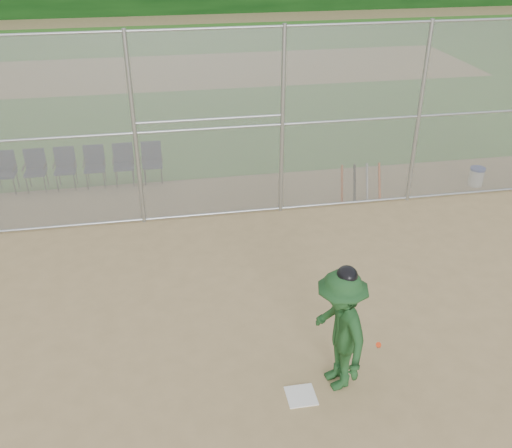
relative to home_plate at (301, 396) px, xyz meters
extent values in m
plane|color=tan|center=(-0.10, 0.50, -0.01)|extent=(100.00, 100.00, 0.00)
plane|color=#316F21|center=(-0.10, 18.50, 0.00)|extent=(100.00, 100.00, 0.00)
plane|color=tan|center=(-0.10, 18.50, 0.00)|extent=(24.00, 24.00, 0.00)
cube|color=gray|center=(-0.10, 5.50, 1.99)|extent=(16.00, 0.02, 4.00)
cylinder|color=#9EA3A8|center=(-0.10, 5.50, 3.94)|extent=(16.00, 0.05, 0.05)
cube|color=white|center=(0.00, 0.00, 0.00)|extent=(0.40, 0.40, 0.02)
imported|color=#1D4821|center=(0.54, 0.19, 0.92)|extent=(0.85, 1.28, 1.85)
ellipsoid|color=black|center=(0.54, 0.19, 1.81)|extent=(0.27, 0.30, 0.23)
cylinder|color=red|center=(0.94, -0.21, 0.94)|extent=(0.36, 0.64, 0.61)
cylinder|color=white|center=(5.86, 5.96, 0.19)|extent=(0.34, 0.34, 0.40)
cylinder|color=#263BA7|center=(5.86, 5.96, 0.42)|extent=(0.36, 0.36, 0.05)
cylinder|color=#D84C14|center=(2.39, 5.75, 0.41)|extent=(0.06, 0.25, 0.84)
cylinder|color=black|center=(2.69, 5.75, 0.41)|extent=(0.06, 0.28, 0.84)
cylinder|color=#B2B2B7|center=(2.99, 5.75, 0.41)|extent=(0.06, 0.31, 0.83)
cylinder|color=#D84C14|center=(3.29, 5.75, 0.40)|extent=(0.06, 0.33, 0.82)
camera|label=1|loc=(-1.62, -5.53, 5.87)|focal=40.00mm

